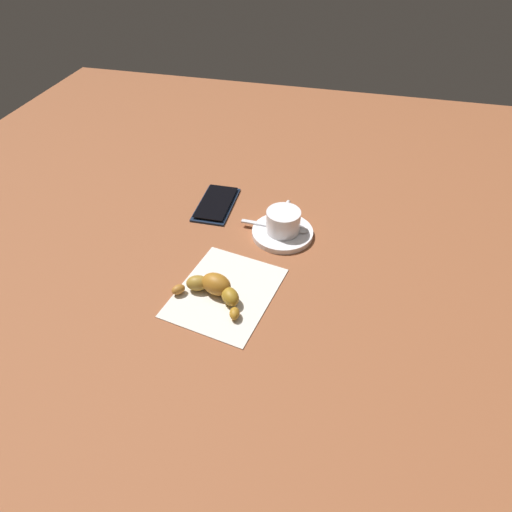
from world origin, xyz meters
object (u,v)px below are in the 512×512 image
object	(u,v)px
napkin	(226,292)
croissant	(214,288)
espresso_cup	(283,221)
sugar_packet	(284,219)
teaspoon	(286,228)
cell_phone	(216,204)
saucer	(282,233)

from	to	relation	value
napkin	croissant	distance (m)	0.03
espresso_cup	croissant	size ratio (longest dim) A/B	0.70
sugar_packet	teaspoon	bearing A→B (deg)	107.72
napkin	cell_phone	bearing A→B (deg)	21.16
espresso_cup	sugar_packet	bearing A→B (deg)	8.79
saucer	napkin	xyz separation A→B (m)	(-0.18, 0.07, -0.00)
espresso_cup	teaspoon	xyz separation A→B (m)	(0.00, -0.00, -0.02)
saucer	espresso_cup	bearing A→B (deg)	-12.78
saucer	espresso_cup	world-z (taller)	espresso_cup
sugar_packet	napkin	bearing A→B (deg)	74.16
espresso_cup	teaspoon	bearing A→B (deg)	-44.92
teaspoon	sugar_packet	xyz separation A→B (m)	(0.03, 0.01, 0.00)
saucer	napkin	world-z (taller)	saucer
teaspoon	croissant	distance (m)	0.22
espresso_cup	croissant	xyz separation A→B (m)	(-0.20, 0.08, -0.02)
sugar_packet	croissant	distance (m)	0.25
saucer	cell_phone	world-z (taller)	saucer
espresso_cup	napkin	bearing A→B (deg)	160.56
sugar_packet	napkin	xyz separation A→B (m)	(-0.22, 0.06, -0.01)
napkin	croissant	xyz separation A→B (m)	(-0.01, 0.02, 0.02)
sugar_packet	espresso_cup	bearing A→B (deg)	98.29
croissant	cell_phone	xyz separation A→B (m)	(0.26, 0.08, -0.01)
espresso_cup	cell_phone	xyz separation A→B (m)	(0.07, 0.16, -0.03)
espresso_cup	sugar_packet	xyz separation A→B (m)	(0.03, 0.01, -0.02)
saucer	espresso_cup	size ratio (longest dim) A/B	1.30
espresso_cup	sugar_packet	world-z (taller)	espresso_cup
espresso_cup	cell_phone	size ratio (longest dim) A/B	0.67
cell_phone	espresso_cup	bearing A→B (deg)	-111.84
cell_phone	saucer	bearing A→B (deg)	-112.59
croissant	teaspoon	bearing A→B (deg)	-23.04
teaspoon	napkin	world-z (taller)	teaspoon
cell_phone	napkin	bearing A→B (deg)	-158.84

